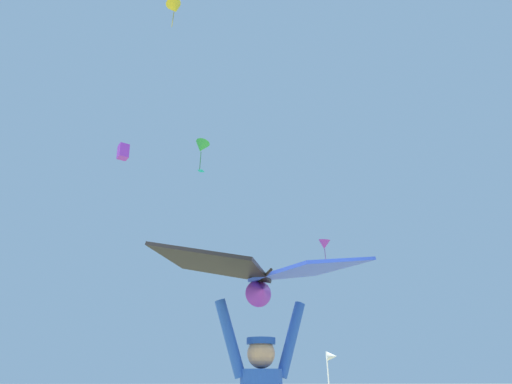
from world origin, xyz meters
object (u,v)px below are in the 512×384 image
(distant_kite_yellow_low_right, at_px, (175,8))
(distant_kite_teal_overhead_distant, at_px, (201,171))
(distant_kite_purple_mid_right, at_px, (324,244))
(distant_kite_green_mid_left, at_px, (201,147))
(held_stunt_kite, at_px, (263,272))
(marker_flag, at_px, (331,362))
(distant_kite_purple_high_left, at_px, (123,152))

(distant_kite_yellow_low_right, xyz_separation_m, distant_kite_teal_overhead_distant, (-0.61, 20.61, 1.23))
(distant_kite_teal_overhead_distant, xyz_separation_m, distant_kite_purple_mid_right, (11.88, -3.90, -9.52))
(distant_kite_green_mid_left, bearing_deg, held_stunt_kite, -79.36)
(distant_kite_purple_mid_right, bearing_deg, distant_kite_yellow_low_right, -123.99)
(distant_kite_teal_overhead_distant, relative_size, marker_flag, 0.42)
(marker_flag, bearing_deg, distant_kite_teal_overhead_distant, 106.77)
(distant_kite_yellow_low_right, bearing_deg, distant_kite_green_mid_left, 57.95)
(distant_kite_yellow_low_right, height_order, distant_kite_purple_mid_right, distant_kite_yellow_low_right)
(distant_kite_yellow_low_right, relative_size, distant_kite_teal_overhead_distant, 2.51)
(held_stunt_kite, xyz_separation_m, marker_flag, (2.26, 7.62, -0.50))
(distant_kite_teal_overhead_distant, height_order, marker_flag, distant_kite_teal_overhead_distant)
(distant_kite_green_mid_left, bearing_deg, marker_flag, -50.93)
(distant_kite_green_mid_left, bearing_deg, distant_kite_purple_high_left, 136.64)
(distant_kite_yellow_low_right, bearing_deg, distant_kite_purple_mid_right, 56.01)
(held_stunt_kite, height_order, distant_kite_teal_overhead_distant, distant_kite_teal_overhead_distant)
(distant_kite_yellow_low_right, bearing_deg, marker_flag, -25.57)
(distant_kite_green_mid_left, bearing_deg, distant_kite_yellow_low_right, -122.05)
(distant_kite_teal_overhead_distant, relative_size, distant_kite_purple_high_left, 0.70)
(distant_kite_teal_overhead_distant, bearing_deg, marker_flag, -73.23)
(distant_kite_teal_overhead_distant, bearing_deg, distant_kite_purple_high_left, -109.89)
(held_stunt_kite, height_order, distant_kite_purple_high_left, distant_kite_purple_high_left)
(distant_kite_teal_overhead_distant, relative_size, distant_kite_purple_mid_right, 0.33)
(distant_kite_teal_overhead_distant, bearing_deg, distant_kite_yellow_low_right, -88.31)
(distant_kite_purple_high_left, bearing_deg, marker_flag, -46.82)
(held_stunt_kite, xyz_separation_m, distant_kite_purple_mid_right, (6.98, 27.46, 9.47))
(held_stunt_kite, distance_m, marker_flag, 7.96)
(distant_kite_teal_overhead_distant, distance_m, distant_kite_purple_mid_right, 15.71)
(distant_kite_yellow_low_right, xyz_separation_m, distant_kite_purple_mid_right, (11.27, 16.71, -8.29))
(distant_kite_purple_high_left, bearing_deg, distant_kite_yellow_low_right, -61.80)
(distant_kite_green_mid_left, xyz_separation_m, distant_kite_yellow_low_right, (-1.74, -2.79, 7.50))
(distant_kite_green_mid_left, relative_size, marker_flag, 0.96)
(distant_kite_teal_overhead_distant, height_order, distant_kite_purple_high_left, distant_kite_teal_overhead_distant)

